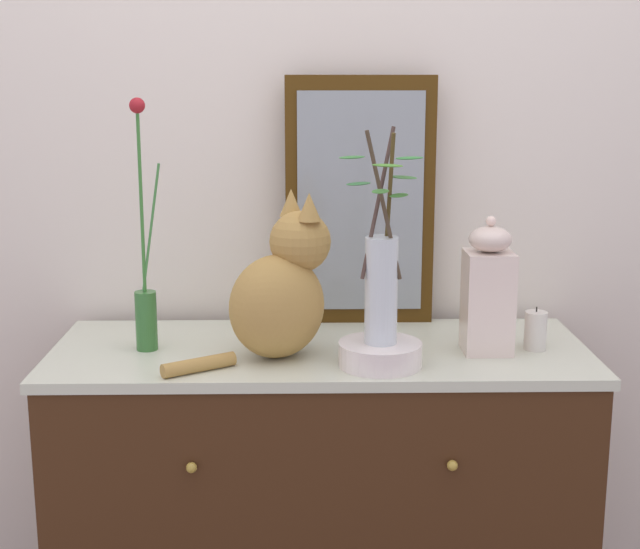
% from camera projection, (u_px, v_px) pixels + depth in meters
% --- Properties ---
extents(wall_back, '(4.40, 0.08, 2.60)m').
position_uv_depth(wall_back, '(318.00, 154.00, 2.42)').
color(wall_back, silver).
rests_on(wall_back, ground_plane).
extents(sideboard, '(1.29, 0.53, 0.86)m').
position_uv_depth(sideboard, '(320.00, 512.00, 2.28)').
color(sideboard, '#3E2210').
rests_on(sideboard, ground_plane).
extents(mirror_leaning, '(0.39, 0.03, 0.64)m').
position_uv_depth(mirror_leaning, '(360.00, 202.00, 2.35)').
color(mirror_leaning, '#452A0A').
rests_on(mirror_leaning, sideboard).
extents(cat_sitting, '(0.40, 0.31, 0.38)m').
position_uv_depth(cat_sitting, '(282.00, 291.00, 2.09)').
color(cat_sitting, '#AD8341').
rests_on(cat_sitting, sideboard).
extents(vase_slim_green, '(0.07, 0.05, 0.59)m').
position_uv_depth(vase_slim_green, '(145.00, 291.00, 2.14)').
color(vase_slim_green, '#346D31').
rests_on(vase_slim_green, sideboard).
extents(bowl_porcelain, '(0.19, 0.19, 0.05)m').
position_uv_depth(bowl_porcelain, '(380.00, 354.00, 2.04)').
color(bowl_porcelain, white).
rests_on(bowl_porcelain, sideboard).
extents(vase_glass_clear, '(0.20, 0.21, 0.48)m').
position_uv_depth(vase_glass_clear, '(381.00, 278.00, 2.01)').
color(vase_glass_clear, silver).
rests_on(vase_glass_clear, bowl_porcelain).
extents(jar_lidded_porcelain, '(0.11, 0.11, 0.33)m').
position_uv_depth(jar_lidded_porcelain, '(488.00, 291.00, 2.12)').
color(jar_lidded_porcelain, silver).
rests_on(jar_lidded_porcelain, sideboard).
extents(candle_pillar, '(0.05, 0.05, 0.10)m').
position_uv_depth(candle_pillar, '(536.00, 331.00, 2.16)').
color(candle_pillar, silver).
rests_on(candle_pillar, sideboard).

